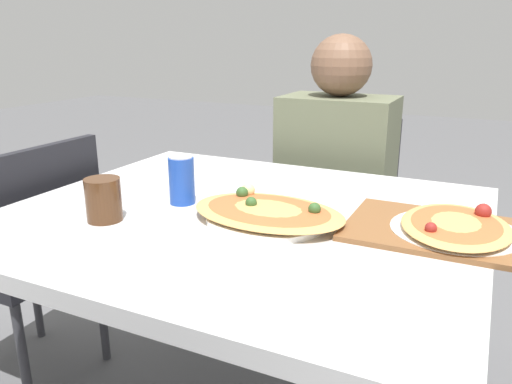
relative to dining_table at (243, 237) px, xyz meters
The scene contains 9 objects.
dining_table is the anchor object (origin of this frame).
chair_far_seated 0.84m from the dining_table, 88.47° to the left, with size 0.40×0.40×0.85m.
chair_side_left 0.79m from the dining_table, behind, with size 0.40×0.40×0.85m.
person_seated 0.72m from the dining_table, 88.23° to the left, with size 0.41×0.29×1.16m.
pizza_main 0.12m from the dining_table, 20.56° to the right, with size 0.40×0.29×0.06m.
soda_can 0.22m from the dining_table, behind, with size 0.07×0.07×0.12m.
drink_glass 0.35m from the dining_table, 143.92° to the right, with size 0.08×0.08×0.10m.
serving_tray 0.45m from the dining_table, ahead, with size 0.37×0.29×0.01m.
pizza_second 0.50m from the dining_table, ahead, with size 0.28×0.32×0.06m.
Camera 1 is at (0.54, -1.04, 1.15)m, focal length 35.00 mm.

